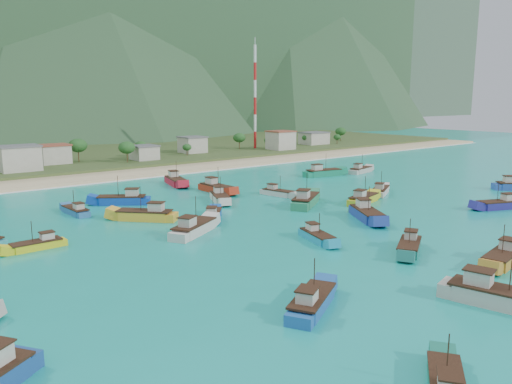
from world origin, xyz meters
TOP-DOWN VIEW (x-y plane):
  - ground at (0.00, 0.00)m, footprint 600.00×600.00m
  - beach at (0.00, 79.00)m, footprint 400.00×18.00m
  - land at (0.00, 140.00)m, footprint 400.00×110.00m
  - surf_line at (0.00, 69.50)m, footprint 400.00×2.50m
  - village at (15.81, 102.21)m, footprint 221.48×31.25m
  - vegetation at (-12.77, 102.92)m, footprint 275.66×25.66m
  - radio_tower at (77.09, 108.00)m, footprint 1.20×1.20m
  - boat_1 at (15.75, 23.38)m, footprint 4.41×9.58m
  - boat_2 at (0.63, 26.59)m, footprint 7.37×11.06m
  - boat_4 at (12.88, 10.78)m, footprint 13.01×10.29m
  - boat_5 at (24.94, 4.29)m, footprint 11.64×6.32m
  - boat_6 at (6.80, -35.84)m, footprint 11.14×4.86m
  - boat_8 at (36.91, 8.57)m, footprint 10.55×7.60m
  - boat_9 at (13.14, -6.05)m, footprint 9.44×12.19m
  - boat_12 at (43.29, -18.24)m, footprint 11.21×7.27m
  - boat_13 at (-26.23, -29.73)m, footprint 10.70×7.71m
  - boat_16 at (-10.53, 13.16)m, footprint 8.32×9.09m
  - boat_17 at (-5.51, -10.53)m, footprint 5.22×9.36m
  - boat_18 at (6.62, 36.77)m, footprint 3.56×11.89m
  - boat_20 at (47.78, 38.41)m, footprint 12.95×6.36m
  - boat_21 at (-18.26, 37.88)m, footprint 11.65×9.64m
  - boat_22 at (-8.83, -42.56)m, footprint 6.55×13.18m
  - boat_23 at (-19.36, 6.08)m, footprint 12.06×8.90m
  - boat_24 at (62.21, 35.48)m, footprint 11.12×5.39m
  - boat_25 at (-21.22, 20.73)m, footprint 10.70×11.26m
  - boat_27 at (-43.42, 14.06)m, footprint 8.63×2.76m
  - boat_28 at (1.16, -23.95)m, footprint 10.13×7.38m
  - boat_30 at (-30.11, 34.47)m, footprint 3.10×9.13m
  - boat_31 at (4.23, 53.04)m, footprint 6.56×12.62m

SIDE VIEW (x-z plane):
  - ground at x=0.00m, z-range 0.00..0.00m
  - beach at x=0.00m, z-range -0.60..0.60m
  - land at x=0.00m, z-range -1.20..1.20m
  - surf_line at x=0.00m, z-range -0.04..0.04m
  - boat_27 at x=-43.42m, z-range -2.00..3.06m
  - boat_17 at x=-5.51m, z-range -2.08..3.22m
  - boat_30 at x=-30.11m, z-range -2.09..3.24m
  - boat_1 at x=15.75m, z-range -2.13..3.33m
  - boat_16 at x=-10.53m, z-range -2.19..3.45m
  - boat_28 at x=1.16m, z-range -2.26..3.61m
  - boat_8 at x=36.91m, z-range -2.34..3.77m
  - boat_13 at x=-26.23m, z-range -2.36..3.83m
  - boat_24 at x=62.21m, z-range -2.40..3.91m
  - boat_2 at x=0.63m, z-range -2.41..3.93m
  - boat_6 at x=6.80m, z-range -2.42..3.95m
  - boat_12 at x=43.29m, z-range -2.43..3.97m
  - boat_5 at x=24.94m, z-range -2.49..4.10m
  - boat_21 at x=-18.26m, z-range -2.61..4.36m
  - boat_23 at x=-19.36m, z-range -2.62..4.39m
  - boat_18 at x=6.62m, z-range -2.63..4.39m
  - boat_25 at x=-21.22m, z-range -2.65..4.44m
  - boat_31 at x=4.23m, z-range -2.67..4.48m
  - boat_9 at x=13.14m, z-range -2.67..4.49m
  - boat_20 at x=47.78m, z-range -2.73..4.62m
  - boat_22 at x=-8.83m, z-range -2.77..4.71m
  - boat_4 at x=12.88m, z-range -2.84..4.85m
  - village at x=15.81m, z-range 1.00..8.72m
  - vegetation at x=-12.77m, z-range 0.91..9.36m
  - radio_tower at x=77.09m, z-range 1.60..46.76m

